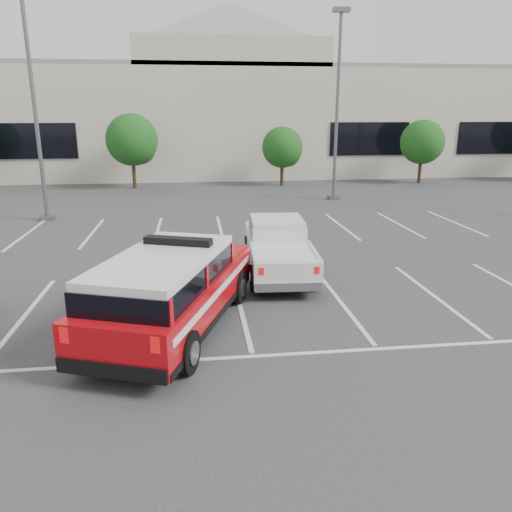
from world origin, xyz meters
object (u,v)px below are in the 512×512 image
at_px(tree_mid_left, 133,142).
at_px(white_pickup, 278,252).
at_px(fire_chief_suv, 172,295).
at_px(light_pole_mid, 337,107).
at_px(tree_mid_right, 283,149).
at_px(tree_right, 423,144).
at_px(light_pole_left, 34,105).
at_px(convention_building, 206,114).

height_order(tree_mid_left, white_pickup, tree_mid_left).
xyz_separation_m(fire_chief_suv, white_pickup, (3.16, 4.11, -0.21)).
xyz_separation_m(tree_mid_left, light_pole_mid, (11.91, -6.05, 2.14)).
relative_size(tree_mid_right, fire_chief_suv, 0.63).
bearing_deg(light_pole_mid, white_pickup, -112.71).
distance_m(tree_right, light_pole_left, 25.30).
bearing_deg(white_pickup, light_pole_mid, 70.79).
relative_size(fire_chief_suv, white_pickup, 1.17).
bearing_deg(white_pickup, fire_chief_suv, -123.99).
xyz_separation_m(tree_right, white_pickup, (-13.61, -19.24, -2.12)).
bearing_deg(fire_chief_suv, convention_building, 106.87).
xyz_separation_m(convention_building, tree_mid_left, (-5.09, -9.82, -1.68)).
distance_m(tree_mid_left, white_pickup, 20.41).
distance_m(convention_building, tree_mid_left, 11.19).
height_order(tree_mid_right, tree_right, tree_right).
relative_size(tree_mid_right, tree_right, 0.90).
bearing_deg(convention_building, tree_right, -33.37).
xyz_separation_m(tree_right, light_pole_mid, (-8.09, -6.05, 2.41)).
xyz_separation_m(tree_mid_right, light_pole_mid, (1.91, -6.05, 2.68)).
relative_size(convention_building, light_pole_mid, 5.86).
height_order(convention_building, tree_mid_right, convention_building).
height_order(convention_building, fire_chief_suv, convention_building).
bearing_deg(light_pole_left, white_pickup, -44.11).
height_order(tree_mid_left, fire_chief_suv, tree_mid_left).
relative_size(light_pole_left, fire_chief_suv, 1.61).
bearing_deg(fire_chief_suv, tree_right, 74.39).
bearing_deg(light_pole_left, convention_building, 67.61).
relative_size(tree_right, white_pickup, 0.81).
height_order(light_pole_mid, fire_chief_suv, light_pole_mid).
height_order(tree_right, light_pole_mid, light_pole_mid).
height_order(light_pole_left, light_pole_mid, same).
height_order(tree_mid_left, light_pole_left, light_pole_left).
bearing_deg(light_pole_mid, tree_mid_right, 107.52).
xyz_separation_m(convention_building, tree_mid_right, (4.91, -9.82, -2.22)).
height_order(convention_building, white_pickup, convention_building).
xyz_separation_m(tree_mid_left, light_pole_left, (-3.09, -10.05, 2.14)).
distance_m(tree_right, fire_chief_suv, 28.81).
bearing_deg(convention_building, white_pickup, -87.44).
distance_m(tree_mid_right, white_pickup, 19.66).
xyz_separation_m(convention_building, tree_right, (14.91, -9.82, -1.95)).
bearing_deg(tree_mid_right, tree_right, 0.00).
relative_size(tree_mid_left, tree_mid_right, 1.21).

